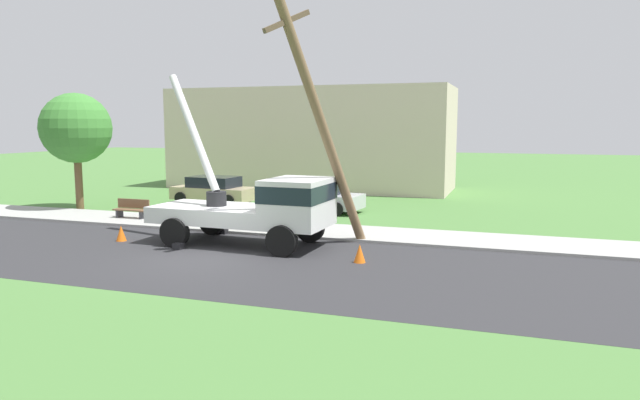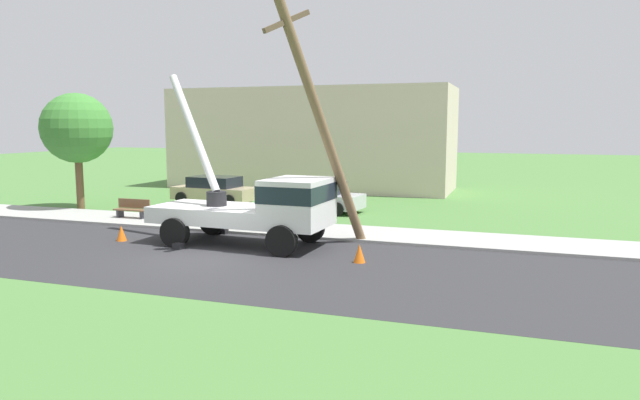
% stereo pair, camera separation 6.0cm
% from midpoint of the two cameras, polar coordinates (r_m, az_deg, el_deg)
% --- Properties ---
extents(ground_plane, '(120.00, 120.00, 0.00)m').
position_cam_midpoint_polar(ground_plane, '(29.12, 0.68, -0.64)').
color(ground_plane, '#477538').
extents(road_asphalt, '(80.00, 7.70, 0.01)m').
position_cam_midpoint_polar(road_asphalt, '(18.32, -11.31, -5.63)').
color(road_asphalt, '#2B2B2D').
rests_on(road_asphalt, ground).
extents(sidewalk_strip, '(80.00, 2.85, 0.10)m').
position_cam_midpoint_polar(sidewalk_strip, '(22.91, -4.64, -2.76)').
color(sidewalk_strip, '#9E9E99').
rests_on(sidewalk_strip, ground).
extents(utility_truck, '(6.76, 3.21, 5.98)m').
position_cam_midpoint_polar(utility_truck, '(19.56, -5.61, -0.51)').
color(utility_truck, silver).
rests_on(utility_truck, ground).
extents(leaning_utility_pole, '(2.44, 3.72, 8.35)m').
position_cam_midpoint_polar(leaning_utility_pole, '(18.91, 0.13, 7.91)').
color(leaning_utility_pole, brown).
rests_on(leaning_utility_pole, ground).
extents(traffic_cone_ahead, '(0.36, 0.36, 0.56)m').
position_cam_midpoint_polar(traffic_cone_ahead, '(17.36, 4.02, -5.29)').
color(traffic_cone_ahead, orange).
rests_on(traffic_cone_ahead, ground).
extents(traffic_cone_behind, '(0.36, 0.36, 0.56)m').
position_cam_midpoint_polar(traffic_cone_behind, '(21.67, -18.98, -3.12)').
color(traffic_cone_behind, orange).
rests_on(traffic_cone_behind, ground).
extents(parked_sedan_tan, '(4.53, 2.24, 1.42)m').
position_cam_midpoint_polar(parked_sedan_tan, '(30.62, -10.32, 0.98)').
color(parked_sedan_tan, tan).
rests_on(parked_sedan_tan, ground).
extents(parked_sedan_silver, '(4.55, 2.29, 1.42)m').
position_cam_midpoint_polar(parked_sedan_silver, '(27.32, -0.30, 0.33)').
color(parked_sedan_silver, '#B7B7BF').
rests_on(parked_sedan_silver, ground).
extents(park_bench, '(1.60, 0.45, 0.90)m').
position_cam_midpoint_polar(park_bench, '(26.26, -18.01, -0.88)').
color(park_bench, brown).
rests_on(park_bench, ground).
extents(roadside_tree_near, '(3.36, 3.36, 5.63)m').
position_cam_midpoint_polar(roadside_tree_near, '(30.30, -22.87, 6.52)').
color(roadside_tree_near, brown).
rests_on(roadside_tree_near, ground).
extents(lowrise_building_backdrop, '(18.00, 6.00, 6.40)m').
position_cam_midpoint_polar(lowrise_building_backdrop, '(37.57, -0.83, 6.08)').
color(lowrise_building_backdrop, beige).
rests_on(lowrise_building_backdrop, ground).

